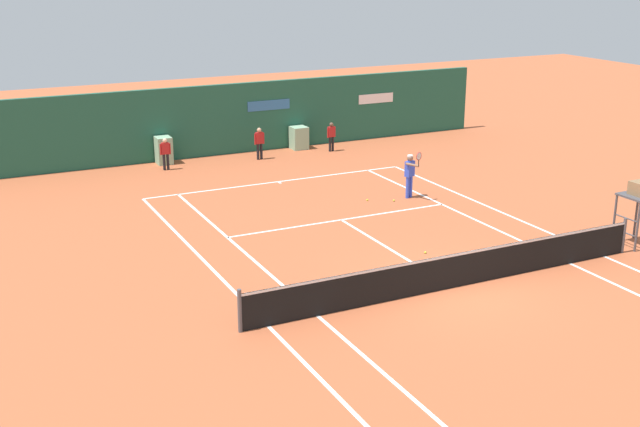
% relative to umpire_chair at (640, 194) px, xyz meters
% --- Properties ---
extents(ground_plane, '(80.00, 80.00, 0.01)m').
position_rel_umpire_chair_xyz_m(ground_plane, '(-6.88, 0.22, -1.58)').
color(ground_plane, '#B25633').
extents(tennis_net, '(12.10, 0.10, 1.07)m').
position_rel_umpire_chair_xyz_m(tennis_net, '(-6.88, -0.35, -1.08)').
color(tennis_net, '#4C4C51').
rests_on(tennis_net, ground_plane).
extents(sponsor_back_wall, '(25.00, 1.02, 3.08)m').
position_rel_umpire_chair_xyz_m(sponsor_back_wall, '(-6.87, 16.62, -0.10)').
color(sponsor_back_wall, '#1E5642').
rests_on(sponsor_back_wall, ground_plane).
extents(umpire_chair, '(1.00, 1.00, 2.37)m').
position_rel_umpire_chair_xyz_m(umpire_chair, '(0.00, 0.00, 0.00)').
color(umpire_chair, '#47474C').
rests_on(umpire_chair, ground_plane).
extents(player_on_baseline, '(0.49, 0.81, 1.82)m').
position_rel_umpire_chair_xyz_m(player_on_baseline, '(-3.47, 7.26, -0.63)').
color(player_on_baseline, blue).
rests_on(player_on_baseline, ground_plane).
extents(ball_kid_left_post, '(0.44, 0.20, 1.32)m').
position_rel_umpire_chair_xyz_m(ball_kid_left_post, '(-10.26, 15.03, -0.82)').
color(ball_kid_left_post, black).
rests_on(ball_kid_left_post, ground_plane).
extents(ball_kid_centre_post, '(0.43, 0.20, 1.31)m').
position_rel_umpire_chair_xyz_m(ball_kid_centre_post, '(-2.69, 15.03, -0.83)').
color(ball_kid_centre_post, black).
rests_on(ball_kid_centre_post, ground_plane).
extents(ball_kid_right_post, '(0.46, 0.19, 1.38)m').
position_rel_umpire_chair_xyz_m(ball_kid_right_post, '(-6.15, 15.03, -0.79)').
color(ball_kid_right_post, black).
rests_on(ball_kid_right_post, ground_plane).
extents(tennis_ball_by_sideline, '(0.07, 0.07, 0.07)m').
position_rel_umpire_chair_xyz_m(tennis_ball_by_sideline, '(-6.14, 2.13, -1.55)').
color(tennis_ball_by_sideline, '#CCE033').
rests_on(tennis_ball_by_sideline, ground_plane).
extents(tennis_ball_mid_court, '(0.07, 0.07, 0.07)m').
position_rel_umpire_chair_xyz_m(tennis_ball_mid_court, '(-5.03, 7.58, -1.55)').
color(tennis_ball_mid_court, '#CCE033').
rests_on(tennis_ball_mid_court, ground_plane).
extents(tennis_ball_near_service_line, '(0.07, 0.07, 0.07)m').
position_rel_umpire_chair_xyz_m(tennis_ball_near_service_line, '(-4.21, 7.10, -1.55)').
color(tennis_ball_near_service_line, '#CCE033').
rests_on(tennis_ball_near_service_line, ground_plane).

